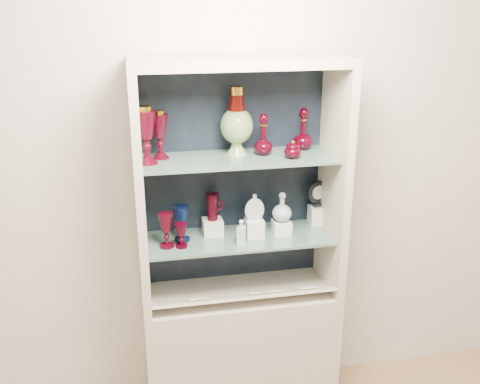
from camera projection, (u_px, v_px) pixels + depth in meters
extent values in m
cube|color=beige|center=(232.00, 160.00, 2.77)|extent=(3.50, 0.02, 2.80)
cube|color=beige|center=(240.00, 351.00, 2.92)|extent=(1.00, 0.40, 0.75)
cube|color=black|center=(233.00, 175.00, 2.77)|extent=(0.98, 0.02, 1.15)
cube|color=beige|center=(140.00, 194.00, 2.51)|extent=(0.04, 0.40, 1.15)
cube|color=beige|center=(334.00, 181.00, 2.68)|extent=(0.04, 0.40, 1.15)
cube|color=beige|center=(240.00, 62.00, 2.39)|extent=(1.00, 0.40, 0.04)
cube|color=slate|center=(239.00, 238.00, 2.71)|extent=(0.92, 0.34, 0.01)
cube|color=slate|center=(239.00, 159.00, 2.57)|extent=(0.92, 0.34, 0.01)
cube|color=beige|center=(244.00, 297.00, 2.68)|extent=(0.92, 0.17, 0.09)
cube|color=white|center=(199.00, 299.00, 2.63)|extent=(0.10, 0.06, 0.03)
cube|color=white|center=(259.00, 293.00, 2.69)|extent=(0.10, 0.06, 0.03)
cube|color=white|center=(307.00, 288.00, 2.73)|extent=(0.10, 0.06, 0.03)
cube|color=white|center=(273.00, 291.00, 2.70)|extent=(0.10, 0.06, 0.03)
cube|color=silver|center=(213.00, 227.00, 2.73)|extent=(0.10, 0.10, 0.08)
cube|color=silver|center=(254.00, 228.00, 2.70)|extent=(0.09, 0.09, 0.09)
cube|color=silver|center=(281.00, 227.00, 2.73)|extent=(0.09, 0.09, 0.07)
cube|color=silver|center=(317.00, 215.00, 2.86)|extent=(0.08, 0.08, 0.10)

